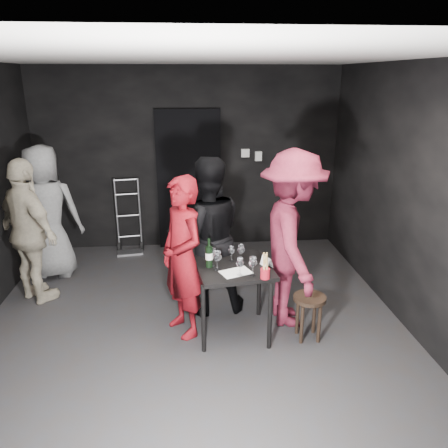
{
  "coord_description": "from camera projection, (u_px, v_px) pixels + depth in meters",
  "views": [
    {
      "loc": [
        -0.03,
        -4.02,
        2.54
      ],
      "look_at": [
        0.34,
        0.25,
        1.08
      ],
      "focal_mm": 35.0,
      "sensor_mm": 36.0,
      "label": 1
    }
  ],
  "objects": [
    {
      "name": "stool",
      "position": [
        309.0,
        306.0,
        4.36
      ],
      "size": [
        0.32,
        0.32,
        0.47
      ],
      "rotation": [
        0.0,
        0.0,
        -0.43
      ],
      "color": "#382A1D",
      "rests_on": "floor"
    },
    {
      "name": "wine_glass_c",
      "position": [
        232.0,
        253.0,
        4.43
      ],
      "size": [
        0.09,
        0.09,
        0.18
      ],
      "primitive_type": null,
      "rotation": [
        0.0,
        0.0,
        0.42
      ],
      "color": "white",
      "rests_on": "tasting_table"
    },
    {
      "name": "ceiling",
      "position": [
        187.0,
        57.0,
        3.74
      ],
      "size": [
        4.5,
        5.0,
        0.02
      ],
      "primitive_type": "cube",
      "color": "silver",
      "rests_on": "ground"
    },
    {
      "name": "woman_black",
      "position": [
        207.0,
        223.0,
        4.71
      ],
      "size": [
        1.07,
        0.68,
        2.07
      ],
      "primitive_type": "imported",
      "rotation": [
        0.0,
        0.0,
        3.27
      ],
      "color": "black",
      "rests_on": "floor"
    },
    {
      "name": "wallbox_lower",
      "position": [
        258.0,
        156.0,
        6.56
      ],
      "size": [
        0.1,
        0.06,
        0.14
      ],
      "primitive_type": "cube",
      "color": "#B7B7B2",
      "rests_on": "wall_back"
    },
    {
      "name": "doorway",
      "position": [
        189.0,
        180.0,
        6.58
      ],
      "size": [
        0.95,
        0.1,
        2.1
      ],
      "primitive_type": "cube",
      "color": "black",
      "rests_on": "ground"
    },
    {
      "name": "wine_glass_f",
      "position": [
        241.0,
        252.0,
        4.41
      ],
      "size": [
        0.09,
        0.09,
        0.2
      ],
      "primitive_type": null,
      "rotation": [
        0.0,
        0.0,
        -0.19
      ],
      "color": "white",
      "rests_on": "tasting_table"
    },
    {
      "name": "wallbox_upper",
      "position": [
        245.0,
        153.0,
        6.53
      ],
      "size": [
        0.12,
        0.06,
        0.12
      ],
      "primitive_type": "cube",
      "color": "#B7B7B2",
      "rests_on": "wall_back"
    },
    {
      "name": "wine_glass_d",
      "position": [
        240.0,
        266.0,
        4.1
      ],
      "size": [
        0.09,
        0.09,
        0.2
      ],
      "primitive_type": null,
      "rotation": [
        0.0,
        0.0,
        -0.18
      ],
      "color": "white",
      "rests_on": "tasting_table"
    },
    {
      "name": "reserved_card",
      "position": [
        265.0,
        262.0,
        4.32
      ],
      "size": [
        0.13,
        0.15,
        0.1
      ],
      "primitive_type": null,
      "rotation": [
        0.0,
        0.0,
        0.42
      ],
      "color": "white",
      "rests_on": "tasting_table"
    },
    {
      "name": "wall_front",
      "position": [
        200.0,
        377.0,
        1.82
      ],
      "size": [
        4.5,
        0.04,
        2.7
      ],
      "primitive_type": "cube",
      "color": "black",
      "rests_on": "ground"
    },
    {
      "name": "hand_truck",
      "position": [
        130.0,
        239.0,
        6.6
      ],
      "size": [
        0.38,
        0.33,
        1.13
      ],
      "rotation": [
        0.0,
        0.0,
        0.15
      ],
      "color": "#B2B2B7",
      "rests_on": "floor"
    },
    {
      "name": "tasting_table",
      "position": [
        234.0,
        275.0,
        4.37
      ],
      "size": [
        0.72,
        0.72,
        0.75
      ],
      "rotation": [
        0.0,
        0.0,
        0.13
      ],
      "color": "black",
      "rests_on": "floor"
    },
    {
      "name": "wall_back",
      "position": [
        188.0,
        160.0,
        6.54
      ],
      "size": [
        4.5,
        0.04,
        2.7
      ],
      "primitive_type": "cube",
      "color": "black",
      "rests_on": "ground"
    },
    {
      "name": "breadstick_cup",
      "position": [
        265.0,
        266.0,
        4.04
      ],
      "size": [
        0.09,
        0.09,
        0.27
      ],
      "rotation": [
        0.0,
        0.0,
        -0.01
      ],
      "color": "#A41422",
      "rests_on": "tasting_table"
    },
    {
      "name": "wall_right",
      "position": [
        416.0,
        202.0,
        4.36
      ],
      "size": [
        0.04,
        5.0,
        2.7
      ],
      "primitive_type": "cube",
      "color": "black",
      "rests_on": "ground"
    },
    {
      "name": "man_maroon",
      "position": [
        293.0,
        218.0,
        4.44
      ],
      "size": [
        0.71,
        1.51,
        2.34
      ],
      "primitive_type": "imported",
      "rotation": [
        0.0,
        0.0,
        1.56
      ],
      "color": "maroon",
      "rests_on": "floor"
    },
    {
      "name": "floor",
      "position": [
        194.0,
        329.0,
        4.61
      ],
      "size": [
        4.5,
        5.0,
        0.02
      ],
      "primitive_type": "cube",
      "color": "black",
      "rests_on": "ground"
    },
    {
      "name": "wine_bottle",
      "position": [
        209.0,
        256.0,
        4.29
      ],
      "size": [
        0.07,
        0.07,
        0.3
      ],
      "rotation": [
        0.0,
        0.0,
        0.13
      ],
      "color": "black",
      "rests_on": "tasting_table"
    },
    {
      "name": "bystander_grey",
      "position": [
        45.0,
        202.0,
        5.57
      ],
      "size": [
        1.01,
        0.56,
        2.04
      ],
      "primitive_type": "imported",
      "rotation": [
        0.0,
        0.0,
        3.12
      ],
      "color": "slate",
      "rests_on": "floor"
    },
    {
      "name": "wine_glass_b",
      "position": [
        213.0,
        256.0,
        4.31
      ],
      "size": [
        0.1,
        0.1,
        0.21
      ],
      "primitive_type": null,
      "rotation": [
        0.0,
        0.0,
        0.31
      ],
      "color": "white",
      "rests_on": "tasting_table"
    },
    {
      "name": "server_red",
      "position": [
        182.0,
        250.0,
        4.31
      ],
      "size": [
        0.71,
        0.8,
        1.83
      ],
      "primitive_type": "imported",
      "rotation": [
        0.0,
        0.0,
        -1.05
      ],
      "color": "maroon",
      "rests_on": "floor"
    },
    {
      "name": "wine_glass_e",
      "position": [
        253.0,
        266.0,
        4.1
      ],
      "size": [
        0.09,
        0.09,
        0.21
      ],
      "primitive_type": null,
      "rotation": [
        0.0,
        0.0,
        -0.08
      ],
      "color": "white",
      "rests_on": "tasting_table"
    },
    {
      "name": "bystander_cream",
      "position": [
        28.0,
        223.0,
        4.94
      ],
      "size": [
        1.21,
        1.15,
        1.93
      ],
      "primitive_type": "imported",
      "rotation": [
        0.0,
        0.0,
        2.42
      ],
      "color": "#BBAF94",
      "rests_on": "floor"
    },
    {
      "name": "tasting_mat",
      "position": [
        236.0,
        272.0,
        4.2
      ],
      "size": [
        0.34,
        0.28,
        0.0
      ],
      "primitive_type": "cube",
      "rotation": [
        0.0,
        0.0,
        0.38
      ],
      "color": "white",
      "rests_on": "tasting_table"
    },
    {
      "name": "wine_glass_a",
      "position": [
        217.0,
        260.0,
        4.21
      ],
      "size": [
        0.11,
        0.11,
        0.22
      ],
      "primitive_type": null,
      "rotation": [
        0.0,
        0.0,
        0.43
      ],
      "color": "white",
      "rests_on": "tasting_table"
    }
  ]
}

